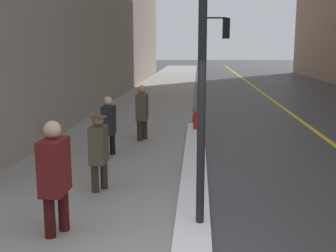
{
  "coord_description": "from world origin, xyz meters",
  "views": [
    {
      "loc": [
        0.21,
        -4.57,
        2.68
      ],
      "look_at": [
        -0.4,
        4.0,
        1.05
      ],
      "focal_mm": 45.0,
      "sensor_mm": 36.0,
      "label": 1
    }
  ],
  "objects_px": {
    "pedestrian_in_glasses": "(99,147)",
    "pedestrian_with_shoulder_bag": "(109,123)",
    "pedestrian_nearside": "(142,110)",
    "lamp_post": "(202,38)",
    "fire_hydrant": "(196,121)",
    "traffic_light_near": "(216,40)",
    "pedestrian_trailing": "(55,173)"
  },
  "relations": [
    {
      "from": "lamp_post",
      "to": "traffic_light_near",
      "type": "distance_m",
      "value": 13.31
    },
    {
      "from": "pedestrian_with_shoulder_bag",
      "to": "fire_hydrant",
      "type": "relative_size",
      "value": 2.12
    },
    {
      "from": "pedestrian_in_glasses",
      "to": "pedestrian_nearside",
      "type": "relative_size",
      "value": 0.97
    },
    {
      "from": "pedestrian_in_glasses",
      "to": "pedestrian_with_shoulder_bag",
      "type": "height_order",
      "value": "pedestrian_in_glasses"
    },
    {
      "from": "pedestrian_in_glasses",
      "to": "fire_hydrant",
      "type": "relative_size",
      "value": 2.21
    },
    {
      "from": "traffic_light_near",
      "to": "pedestrian_in_glasses",
      "type": "xyz_separation_m",
      "value": [
        -2.6,
        -11.74,
        -2.1
      ]
    },
    {
      "from": "pedestrian_with_shoulder_bag",
      "to": "pedestrian_nearside",
      "type": "xyz_separation_m",
      "value": [
        0.59,
        1.8,
        0.07
      ]
    },
    {
      "from": "pedestrian_nearside",
      "to": "fire_hydrant",
      "type": "height_order",
      "value": "pedestrian_nearside"
    },
    {
      "from": "pedestrian_nearside",
      "to": "pedestrian_in_glasses",
      "type": "bearing_deg",
      "value": -2.38
    },
    {
      "from": "pedestrian_with_shoulder_bag",
      "to": "pedestrian_nearside",
      "type": "height_order",
      "value": "pedestrian_nearside"
    },
    {
      "from": "fire_hydrant",
      "to": "pedestrian_trailing",
      "type": "bearing_deg",
      "value": -104.61
    },
    {
      "from": "lamp_post",
      "to": "pedestrian_nearside",
      "type": "bearing_deg",
      "value": 105.49
    },
    {
      "from": "pedestrian_with_shoulder_bag",
      "to": "pedestrian_nearside",
      "type": "distance_m",
      "value": 1.89
    },
    {
      "from": "traffic_light_near",
      "to": "pedestrian_trailing",
      "type": "height_order",
      "value": "traffic_light_near"
    },
    {
      "from": "pedestrian_nearside",
      "to": "fire_hydrant",
      "type": "bearing_deg",
      "value": 130.19
    },
    {
      "from": "pedestrian_in_glasses",
      "to": "pedestrian_trailing",
      "type": "bearing_deg",
      "value": -4.95
    },
    {
      "from": "pedestrian_trailing",
      "to": "pedestrian_with_shoulder_bag",
      "type": "relative_size",
      "value": 1.13
    },
    {
      "from": "pedestrian_trailing",
      "to": "fire_hydrant",
      "type": "relative_size",
      "value": 2.39
    },
    {
      "from": "traffic_light_near",
      "to": "fire_hydrant",
      "type": "bearing_deg",
      "value": -103.04
    },
    {
      "from": "traffic_light_near",
      "to": "pedestrian_in_glasses",
      "type": "height_order",
      "value": "traffic_light_near"
    },
    {
      "from": "traffic_light_near",
      "to": "fire_hydrant",
      "type": "height_order",
      "value": "traffic_light_near"
    },
    {
      "from": "pedestrian_trailing",
      "to": "pedestrian_nearside",
      "type": "xyz_separation_m",
      "value": [
        0.41,
        6.27,
        -0.04
      ]
    },
    {
      "from": "traffic_light_near",
      "to": "pedestrian_in_glasses",
      "type": "bearing_deg",
      "value": -107.89
    },
    {
      "from": "lamp_post",
      "to": "fire_hydrant",
      "type": "xyz_separation_m",
      "value": [
        -0.09,
        7.21,
        -2.44
      ]
    },
    {
      "from": "pedestrian_in_glasses",
      "to": "fire_hydrant",
      "type": "bearing_deg",
      "value": 163.14
    },
    {
      "from": "fire_hydrant",
      "to": "pedestrian_in_glasses",
      "type": "bearing_deg",
      "value": -107.48
    },
    {
      "from": "pedestrian_trailing",
      "to": "pedestrian_nearside",
      "type": "bearing_deg",
      "value": 176.85
    },
    {
      "from": "pedestrian_nearside",
      "to": "traffic_light_near",
      "type": "bearing_deg",
      "value": 162.79
    },
    {
      "from": "lamp_post",
      "to": "pedestrian_trailing",
      "type": "distance_m",
      "value": 2.79
    },
    {
      "from": "lamp_post",
      "to": "fire_hydrant",
      "type": "bearing_deg",
      "value": 90.7
    },
    {
      "from": "pedestrian_in_glasses",
      "to": "pedestrian_with_shoulder_bag",
      "type": "xyz_separation_m",
      "value": [
        -0.36,
        2.58,
        -0.02
      ]
    },
    {
      "from": "pedestrian_in_glasses",
      "to": "lamp_post",
      "type": "bearing_deg",
      "value": 51.12
    }
  ]
}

